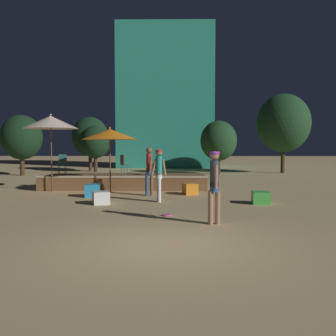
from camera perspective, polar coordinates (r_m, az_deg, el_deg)
ground_plane at (r=7.57m, az=-0.60°, el=-11.73°), size 120.00×120.00×0.00m
wooden_deck at (r=17.64m, az=-6.46°, el=-2.02°), size 7.41×2.89×0.66m
patio_umbrella_0 at (r=16.60m, az=-17.43°, el=6.66°), size 2.29×2.29×3.30m
patio_umbrella_1 at (r=15.78m, az=-8.86°, el=5.09°), size 2.34×2.34×2.73m
cube_seat_0 at (r=13.10m, az=13.95°, el=-4.41°), size 0.61×0.61×0.41m
cube_seat_1 at (r=15.10m, az=3.39°, el=-3.20°), size 0.65×0.65×0.45m
cube_seat_2 at (r=12.84m, az=-10.19°, el=-4.48°), size 0.68×0.68×0.43m
cube_seat_3 at (r=14.68m, az=-11.43°, el=-3.39°), size 0.63×0.63×0.49m
person_0 at (r=9.43m, az=7.07°, el=-2.16°), size 0.31×0.49×1.84m
person_1 at (r=14.67m, az=-2.89°, el=-0.09°), size 0.31×0.57×1.90m
person_2 at (r=13.04m, az=-1.39°, el=-0.58°), size 0.56×0.31×1.84m
bistro_chair_0 at (r=17.31m, az=-1.61°, el=0.92°), size 0.42×0.41×0.90m
bistro_chair_1 at (r=16.79m, az=-6.74°, el=0.82°), size 0.47×0.47×0.90m
bistro_chair_2 at (r=17.80m, az=-15.80°, el=0.86°), size 0.46×0.46×0.90m
frisbee_disc at (r=10.64m, az=-0.20°, el=-7.16°), size 0.27×0.27×0.03m
background_tree_0 at (r=29.55m, az=-11.78°, el=4.68°), size 2.77×2.77×4.16m
background_tree_1 at (r=26.15m, az=-21.42°, el=4.36°), size 2.64×2.64×3.95m
background_tree_2 at (r=28.10m, az=-11.00°, el=3.89°), size 2.17×2.17×3.41m
background_tree_3 at (r=27.71m, az=17.17°, el=6.54°), size 3.73×3.73×5.58m
background_tree_4 at (r=25.68m, az=7.71°, el=4.12°), size 2.47×2.47×3.64m
distant_building at (r=34.48m, az=-0.39°, el=10.58°), size 8.43×4.79×12.45m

